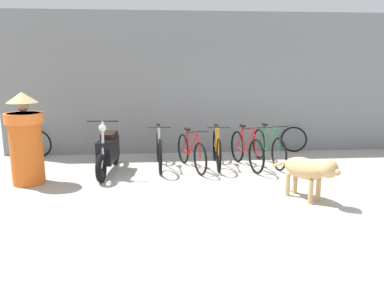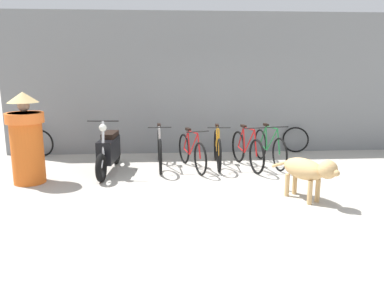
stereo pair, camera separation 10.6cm
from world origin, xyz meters
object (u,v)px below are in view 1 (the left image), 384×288
Objects in this scene: bicycle_0 at (159,150)px; bicycle_2 at (217,149)px; person_in_robes at (26,139)px; spare_tire_right at (294,139)px; bicycle_3 at (246,150)px; bicycle_4 at (268,147)px; bicycle_1 at (191,152)px; motorcycle at (108,151)px; stray_dog at (309,170)px; spare_tire_left at (40,144)px.

bicycle_0 is 1.21m from bicycle_2.
person_in_robes is at bearing -70.79° from bicycle_0.
bicycle_2 is 2.68× the size of spare_tire_right.
bicycle_3 is 1.98m from spare_tire_right.
bicycle_2 reaches higher than bicycle_4.
bicycle_4 is at bearing 101.28° from bicycle_3.
person_in_robes is (-2.33, -0.92, 0.45)m from bicycle_0.
bicycle_1 is 3.11m from person_in_robes.
bicycle_0 reaches higher than bicycle_3.
motorcycle is 1.56× the size of stray_dog.
motorcycle is at bearing -74.20° from bicycle_0.
bicycle_4 is 2.72× the size of spare_tire_left.
bicycle_0 is 2.33m from bicycle_4.
motorcycle is 4.52m from spare_tire_right.
bicycle_2 reaches higher than spare_tire_right.
bicycle_1 is at bearing -153.13° from spare_tire_right.
bicycle_0 reaches higher than bicycle_1.
person_in_robes is 6.00m from spare_tire_right.
motorcycle reaches higher than stray_dog.
motorcycle is 2.30m from spare_tire_left.
spare_tire_right is at bearing 113.34° from motorcycle.
person_in_robes is (-4.13, -0.76, 0.45)m from bicycle_3.
spare_tire_left is (-4.56, 1.31, -0.06)m from bicycle_3.
bicycle_2 reaches higher than spare_tire_left.
bicycle_1 is 0.60m from bicycle_2.
person_in_robes reaches higher than bicycle_1.
bicycle_3 is (0.59, -0.19, 0.01)m from bicycle_2.
spare_tire_left is (-5.09, 1.09, -0.05)m from bicycle_4.
bicycle_4 is at bearing -12.09° from spare_tire_left.
bicycle_4 is 3.35m from motorcycle.
stray_dog is (3.32, -1.84, 0.07)m from motorcycle.
bicycle_0 is at bearing -85.10° from bicycle_2.
motorcycle is 2.90× the size of spare_tire_left.
spare_tire_right is at bearing 120.43° from bicycle_3.
bicycle_1 is 1.69m from bicycle_4.
spare_tire_left is at bearing 180.00° from spare_tire_right.
bicycle_0 is at bearing -96.35° from bicycle_4.
bicycle_4 is at bearing -131.07° from spare_tire_right.
bicycle_2 is at bearing -15.76° from spare_tire_left.
bicycle_1 is 2.95m from spare_tire_right.
bicycle_2 is 2.47m from stray_dog.
bicycle_1 is at bearing -99.85° from bicycle_3.
bicycle_1 is 1.15m from bicycle_3.
motorcycle is at bearing -160.98° from spare_tire_right.
bicycle_2 is (1.21, 0.03, -0.01)m from bicycle_0.
bicycle_1 is 1.35× the size of stray_dog.
person_in_robes reaches higher than bicycle_3.
spare_tire_right is (2.07, 1.12, -0.05)m from bicycle_2.
person_in_robes is at bearing -78.27° from spare_tire_left.
spare_tire_right is (5.61, 2.07, -0.50)m from person_in_robes.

